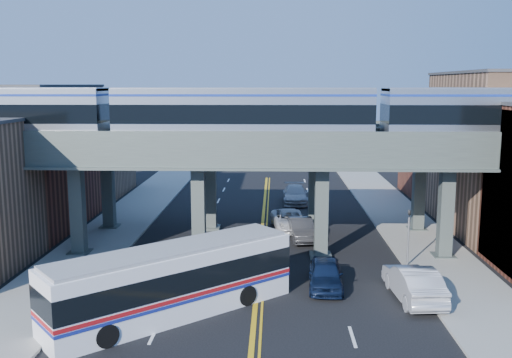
# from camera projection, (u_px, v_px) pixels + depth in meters

# --- Properties ---
(ground) EXTENTS (120.00, 120.00, 0.00)m
(ground) POSITION_uv_depth(u_px,v_px,m) (256.00, 302.00, 29.71)
(ground) COLOR black
(ground) RESTS_ON ground
(sidewalk_west) EXTENTS (5.00, 70.00, 0.16)m
(sidewalk_west) POSITION_uv_depth(u_px,v_px,m) (97.00, 245.00, 39.93)
(sidewalk_west) COLOR gray
(sidewalk_west) RESTS_ON ground
(sidewalk_east) EXTENTS (5.00, 70.00, 0.16)m
(sidewalk_east) POSITION_uv_depth(u_px,v_px,m) (427.00, 248.00, 39.18)
(sidewalk_east) COLOR gray
(sidewalk_east) RESTS_ON ground
(building_west_b) EXTENTS (8.00, 14.00, 11.00)m
(building_west_b) POSITION_uv_depth(u_px,v_px,m) (30.00, 157.00, 45.18)
(building_west_b) COLOR brown
(building_west_b) RESTS_ON ground
(building_west_c) EXTENTS (8.00, 10.00, 8.00)m
(building_west_c) POSITION_uv_depth(u_px,v_px,m) (85.00, 156.00, 58.25)
(building_west_c) COLOR #8D6549
(building_west_c) RESTS_ON ground
(building_east_b) EXTENTS (8.00, 14.00, 12.00)m
(building_east_b) POSITION_uv_depth(u_px,v_px,m) (502.00, 153.00, 43.90)
(building_east_b) COLOR #8D6549
(building_east_b) RESTS_ON ground
(building_east_c) EXTENTS (8.00, 10.00, 9.00)m
(building_east_c) POSITION_uv_depth(u_px,v_px,m) (450.00, 152.00, 56.96)
(building_east_c) COLOR brown
(building_east_c) RESTS_ON ground
(elevated_viaduct_near) EXTENTS (52.00, 3.60, 7.40)m
(elevated_viaduct_near) POSITION_uv_depth(u_px,v_px,m) (260.00, 159.00, 36.54)
(elevated_viaduct_near) COLOR #394240
(elevated_viaduct_near) RESTS_ON ground
(elevated_viaduct_far) EXTENTS (52.00, 3.60, 7.40)m
(elevated_viaduct_far) POSITION_uv_depth(u_px,v_px,m) (262.00, 147.00, 43.44)
(elevated_viaduct_far) COLOR #394240
(elevated_viaduct_far) RESTS_ON ground
(transit_train) EXTENTS (50.23, 3.15, 3.68)m
(transit_train) POSITION_uv_depth(u_px,v_px,m) (243.00, 114.00, 36.09)
(transit_train) COLOR black
(transit_train) RESTS_ON elevated_viaduct_near
(stop_sign) EXTENTS (0.76, 0.09, 2.63)m
(stop_sign) POSITION_uv_depth(u_px,v_px,m) (263.00, 253.00, 32.37)
(stop_sign) COLOR slate
(stop_sign) RESTS_ON ground
(traffic_signal) EXTENTS (0.15, 0.18, 4.10)m
(traffic_signal) POSITION_uv_depth(u_px,v_px,m) (409.00, 231.00, 34.95)
(traffic_signal) COLOR slate
(traffic_signal) RESTS_ON ground
(transit_bus) EXTENTS (11.53, 10.44, 3.29)m
(transit_bus) POSITION_uv_depth(u_px,v_px,m) (173.00, 282.00, 27.82)
(transit_bus) COLOR white
(transit_bus) RESTS_ON ground
(car_lane_a) EXTENTS (2.12, 4.73, 1.58)m
(car_lane_a) POSITION_uv_depth(u_px,v_px,m) (326.00, 274.00, 31.70)
(car_lane_a) COLOR #0D1832
(car_lane_a) RESTS_ON ground
(car_lane_b) EXTENTS (2.15, 4.84, 1.54)m
(car_lane_b) POSITION_uv_depth(u_px,v_px,m) (301.00, 229.00, 41.58)
(car_lane_b) COLOR #2D2D30
(car_lane_b) RESTS_ON ground
(car_lane_c) EXTENTS (3.12, 5.62, 1.49)m
(car_lane_c) POSITION_uv_depth(u_px,v_px,m) (289.00, 220.00, 44.47)
(car_lane_c) COLOR silver
(car_lane_c) RESTS_ON ground
(car_lane_d) EXTENTS (2.28, 5.60, 1.62)m
(car_lane_d) POSITION_uv_depth(u_px,v_px,m) (295.00, 195.00, 54.43)
(car_lane_d) COLOR #A7A7AC
(car_lane_d) RESTS_ON ground
(car_parked_curb) EXTENTS (2.39, 5.71, 1.84)m
(car_parked_curb) POSITION_uv_depth(u_px,v_px,m) (413.00, 282.00, 29.98)
(car_parked_curb) COLOR #B4B4B9
(car_parked_curb) RESTS_ON ground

